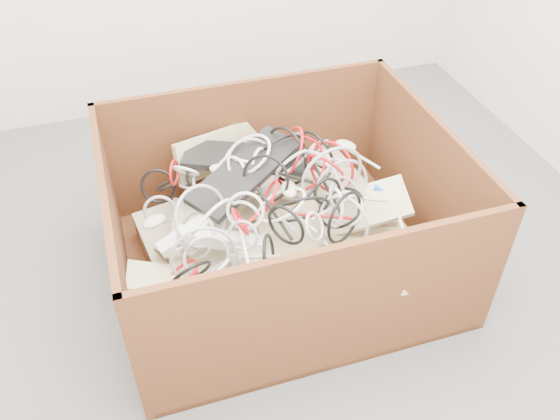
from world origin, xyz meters
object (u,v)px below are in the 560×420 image
object	(u,v)px
cardboard_box	(277,243)
power_strip_right	(222,240)
vga_plug	(380,188)
power_strip_left	(193,229)

from	to	relation	value
cardboard_box	power_strip_right	bearing A→B (deg)	-154.52
cardboard_box	power_strip_right	distance (m)	0.33
power_strip_right	vga_plug	size ratio (longest dim) A/B	6.83
cardboard_box	vga_plug	size ratio (longest dim) A/B	27.77
power_strip_right	vga_plug	xyz separation A→B (m)	(0.64, 0.08, 0.02)
cardboard_box	power_strip_left	size ratio (longest dim) A/B	4.56
cardboard_box	vga_plug	bearing A→B (deg)	-5.32
cardboard_box	power_strip_left	xyz separation A→B (m)	(-0.33, -0.05, 0.21)
power_strip_right	power_strip_left	bearing A→B (deg)	163.03
power_strip_right	cardboard_box	bearing A→B (deg)	43.20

